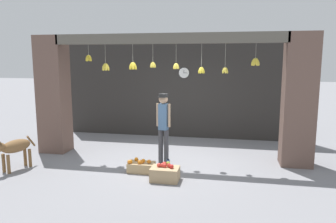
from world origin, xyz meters
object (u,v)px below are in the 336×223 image
at_px(fruit_crate_oranges, 141,167).
at_px(water_bottle, 168,164).
at_px(shopkeeper, 163,123).
at_px(wall_clock, 184,73).
at_px(dog, 14,148).
at_px(fruit_crate_apples, 165,173).

xyz_separation_m(fruit_crate_oranges, water_bottle, (0.54, 0.31, -0.01)).
relative_size(shopkeeper, water_bottle, 7.20).
distance_m(shopkeeper, water_bottle, 0.96).
xyz_separation_m(water_bottle, wall_clock, (-0.10, 3.05, 1.91)).
xyz_separation_m(dog, fruit_crate_oranges, (2.77, 0.42, -0.39)).
xyz_separation_m(dog, shopkeeper, (3.13, 1.10, 0.46)).
relative_size(shopkeeper, fruit_crate_oranges, 2.92).
xyz_separation_m(dog, wall_clock, (3.21, 3.78, 1.51)).
relative_size(water_bottle, wall_clock, 0.69).
relative_size(fruit_crate_apples, water_bottle, 2.46).
distance_m(fruit_crate_oranges, wall_clock, 3.89).
bearing_deg(fruit_crate_oranges, shopkeeper, 62.50).
height_order(fruit_crate_oranges, fruit_crate_apples, fruit_crate_apples).
bearing_deg(dog, water_bottle, 121.09).
xyz_separation_m(dog, water_bottle, (3.31, 0.73, -0.40)).
xyz_separation_m(dog, fruit_crate_apples, (3.39, 0.02, -0.36)).
bearing_deg(fruit_crate_oranges, wall_clock, 82.51).
distance_m(dog, fruit_crate_apples, 3.41).
bearing_deg(fruit_crate_apples, wall_clock, 92.64).
height_order(dog, shopkeeper, shopkeeper).
height_order(shopkeeper, fruit_crate_apples, shopkeeper).
bearing_deg(fruit_crate_oranges, dog, -171.45).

